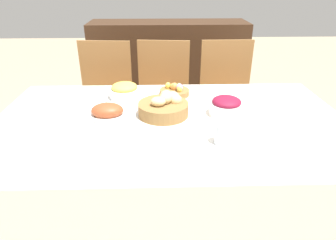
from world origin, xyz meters
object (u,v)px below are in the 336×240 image
at_px(egg_basket, 175,91).
at_px(beet_salad_bowl, 226,106).
at_px(drinking_cup, 222,134).
at_px(bread_basket, 165,106).
at_px(dinner_plate, 173,160).
at_px(pineapple_bowl, 125,91).
at_px(spoon, 216,160).
at_px(chair_far_left, 104,97).
at_px(sideboard, 168,69).
at_px(chair_far_right, 227,96).
at_px(butter_dish, 118,134).
at_px(chair_far_center, 162,96).
at_px(knife, 208,160).
at_px(ham_platter, 107,111).
at_px(fork, 137,161).

relative_size(egg_basket, beet_salad_bowl, 1.02).
height_order(egg_basket, drinking_cup, drinking_cup).
distance_m(bread_basket, egg_basket, 0.29).
bearing_deg(bread_basket, dinner_plate, -86.96).
height_order(egg_basket, beet_salad_bowl, beet_salad_bowl).
bearing_deg(pineapple_bowl, spoon, -57.90).
height_order(chair_far_left, sideboard, sideboard).
bearing_deg(chair_far_right, chair_far_left, 179.71).
height_order(bread_basket, butter_dish, bread_basket).
xyz_separation_m(chair_far_left, beet_salad_bowl, (0.80, -0.82, 0.27)).
distance_m(chair_far_center, knife, 1.29).
distance_m(ham_platter, pineapple_bowl, 0.27).
distance_m(chair_far_right, butter_dish, 1.31).
bearing_deg(bread_basket, knife, -69.30).
bearing_deg(chair_far_center, ham_platter, -104.16).
bearing_deg(chair_far_left, bread_basket, -54.37).
distance_m(chair_far_left, spoon, 1.44).
bearing_deg(chair_far_center, egg_basket, -76.21).
bearing_deg(sideboard, spoon, -86.61).
relative_size(chair_far_center, butter_dish, 7.13).
distance_m(drinking_cup, butter_dish, 0.47).
xyz_separation_m(chair_far_right, chair_far_left, (-1.00, -0.00, 0.00)).
distance_m(chair_far_right, chair_far_left, 1.00).
distance_m(chair_far_left, egg_basket, 0.80).
xyz_separation_m(beet_salad_bowl, dinner_plate, (-0.30, -0.44, -0.04)).
bearing_deg(bread_basket, spoon, -66.00).
relative_size(chair_far_right, drinking_cup, 10.09).
bearing_deg(dinner_plate, egg_basket, 86.35).
relative_size(bread_basket, pineapple_bowl, 1.46).
xyz_separation_m(dinner_plate, knife, (0.14, 0.00, -0.00)).
distance_m(pineapple_bowl, drinking_cup, 0.74).
bearing_deg(knife, drinking_cup, 63.63).
height_order(fork, drinking_cup, drinking_cup).
bearing_deg(egg_basket, butter_dish, -119.14).
bearing_deg(chair_far_right, knife, -106.20).
distance_m(chair_far_center, beet_salad_bowl, 0.93).
xyz_separation_m(chair_far_left, drinking_cup, (0.72, -1.12, 0.26)).
bearing_deg(drinking_cup, bread_basket, 128.60).
distance_m(chair_far_right, fork, 1.43).
bearing_deg(knife, bread_basket, 114.57).
height_order(sideboard, spoon, sideboard).
bearing_deg(spoon, drinking_cup, 66.24).
relative_size(chair_far_center, chair_far_left, 1.00).
xyz_separation_m(chair_far_right, ham_platter, (-0.83, -0.82, 0.24)).
bearing_deg(chair_far_center, beet_salad_bowl, -62.16).
height_order(dinner_plate, spoon, dinner_plate).
distance_m(chair_far_center, bread_basket, 0.85).
bearing_deg(knife, chair_far_center, 101.60).
distance_m(chair_far_left, beet_salad_bowl, 1.18).
relative_size(pineapple_bowl, fork, 0.99).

